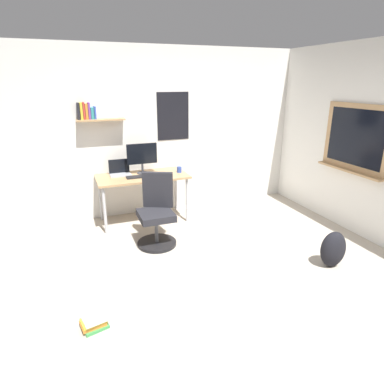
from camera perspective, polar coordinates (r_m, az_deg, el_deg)
The scene contains 11 objects.
ground_plane at distance 3.70m, azimuth 4.58°, elevation -15.94°, with size 5.20×5.20×0.00m, color #ADA393.
wall_back at distance 5.41m, azimuth -6.41°, elevation 10.14°, with size 5.00×0.30×2.60m.
desk at distance 5.08m, azimuth -8.49°, elevation 2.03°, with size 1.35×0.67×0.73m.
office_chair at distance 4.42m, azimuth -6.06°, elevation -3.88°, with size 0.54×0.56×0.95m.
laptop at distance 5.15m, azimuth -12.26°, elevation 3.49°, with size 0.31×0.21×0.23m.
monitor_primary at distance 5.11m, azimuth -8.57°, elevation 6.09°, with size 0.46×0.17×0.46m.
keyboard at distance 4.97m, azimuth -9.09°, elevation 2.62°, with size 0.37×0.13×0.02m, color black.
computer_mouse at distance 5.03m, azimuth -5.97°, elevation 3.03°, with size 0.10×0.06×0.03m, color #262628.
coffee_mug at distance 5.17m, azimuth -2.21°, elevation 3.88°, with size 0.08×0.08×0.09m, color #334CA5.
backpack at distance 4.27m, azimuth 23.05°, elevation -9.02°, with size 0.32×0.22×0.44m, color black.
book_stack_on_floor at distance 3.28m, azimuth -16.41°, elevation -20.70°, with size 0.26×0.21×0.11m.
Camera 1 is at (-1.35, -2.73, 2.10)m, focal length 31.08 mm.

